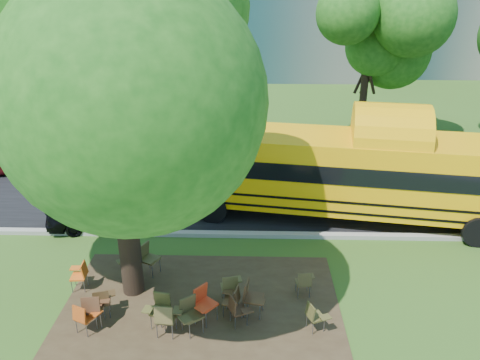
{
  "coord_description": "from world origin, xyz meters",
  "views": [
    {
      "loc": [
        2.25,
        -10.3,
        7.61
      ],
      "look_at": [
        1.85,
        3.86,
        1.63
      ],
      "focal_mm": 35.0,
      "sensor_mm": 36.0,
      "label": 1
    }
  ],
  "objects_px": {
    "chair_5": "(190,312)",
    "chair_6": "(233,298)",
    "chair_15": "(203,301)",
    "chair_4": "(166,316)",
    "school_bus": "(380,174)",
    "chair_3": "(160,307)",
    "chair_8": "(80,273)",
    "main_tree": "(112,80)",
    "chair_9": "(133,263)",
    "chair_10": "(148,256)",
    "chair_11": "(231,285)",
    "chair_14": "(237,309)",
    "chair_7": "(315,315)",
    "chair_0": "(94,307)",
    "chair_13": "(304,281)",
    "bg_car_red": "(5,153)",
    "chair_12": "(251,295)",
    "chair_2": "(103,300)",
    "chair_1": "(84,316)",
    "black_car": "(104,206)"
  },
  "relations": [
    {
      "from": "chair_9",
      "to": "chair_10",
      "type": "bearing_deg",
      "value": -79.64
    },
    {
      "from": "chair_5",
      "to": "main_tree",
      "type": "bearing_deg",
      "value": -79.52
    },
    {
      "from": "school_bus",
      "to": "chair_3",
      "type": "distance_m",
      "value": 8.65
    },
    {
      "from": "chair_1",
      "to": "chair_12",
      "type": "bearing_deg",
      "value": 35.74
    },
    {
      "from": "chair_5",
      "to": "bg_car_red",
      "type": "distance_m",
      "value": 13.9
    },
    {
      "from": "chair_6",
      "to": "black_car",
      "type": "relative_size",
      "value": 0.21
    },
    {
      "from": "chair_0",
      "to": "chair_14",
      "type": "bearing_deg",
      "value": -2.78
    },
    {
      "from": "chair_14",
      "to": "chair_7",
      "type": "bearing_deg",
      "value": 60.06
    },
    {
      "from": "chair_0",
      "to": "chair_15",
      "type": "xyz_separation_m",
      "value": [
        2.57,
        0.27,
        0.01
      ]
    },
    {
      "from": "chair_1",
      "to": "chair_4",
      "type": "xyz_separation_m",
      "value": [
        1.92,
        -0.04,
        0.07
      ]
    },
    {
      "from": "chair_5",
      "to": "chair_9",
      "type": "xyz_separation_m",
      "value": [
        -1.81,
        1.99,
        0.0
      ]
    },
    {
      "from": "school_bus",
      "to": "chair_15",
      "type": "bearing_deg",
      "value": -125.9
    },
    {
      "from": "chair_4",
      "to": "chair_2",
      "type": "bearing_deg",
      "value": 163.45
    },
    {
      "from": "chair_12",
      "to": "chair_15",
      "type": "distance_m",
      "value": 1.17
    },
    {
      "from": "chair_10",
      "to": "chair_1",
      "type": "bearing_deg",
      "value": 3.23
    },
    {
      "from": "chair_15",
      "to": "bg_car_red",
      "type": "xyz_separation_m",
      "value": [
        -9.68,
        9.84,
        0.17
      ]
    },
    {
      "from": "chair_5",
      "to": "bg_car_red",
      "type": "xyz_separation_m",
      "value": [
        -9.39,
        10.24,
        0.19
      ]
    },
    {
      "from": "chair_3",
      "to": "chair_10",
      "type": "bearing_deg",
      "value": -60.13
    },
    {
      "from": "chair_9",
      "to": "chair_6",
      "type": "bearing_deg",
      "value": -150.15
    },
    {
      "from": "main_tree",
      "to": "chair_1",
      "type": "relative_size",
      "value": 11.35
    },
    {
      "from": "chair_0",
      "to": "chair_7",
      "type": "xyz_separation_m",
      "value": [
        5.19,
        -0.04,
        -0.1
      ]
    },
    {
      "from": "chair_4",
      "to": "chair_11",
      "type": "height_order",
      "value": "chair_4"
    },
    {
      "from": "chair_11",
      "to": "chair_15",
      "type": "relative_size",
      "value": 0.9
    },
    {
      "from": "chair_0",
      "to": "chair_3",
      "type": "bearing_deg",
      "value": -1.71
    },
    {
      "from": "chair_15",
      "to": "chair_6",
      "type": "bearing_deg",
      "value": 150.29
    },
    {
      "from": "chair_6",
      "to": "chair_8",
      "type": "height_order",
      "value": "chair_8"
    },
    {
      "from": "chair_14",
      "to": "black_car",
      "type": "bearing_deg",
      "value": -162.39
    },
    {
      "from": "chair_13",
      "to": "bg_car_red",
      "type": "bearing_deg",
      "value": 138.22
    },
    {
      "from": "main_tree",
      "to": "chair_11",
      "type": "height_order",
      "value": "main_tree"
    },
    {
      "from": "chair_8",
      "to": "main_tree",
      "type": "bearing_deg",
      "value": -95.58
    },
    {
      "from": "chair_5",
      "to": "chair_14",
      "type": "height_order",
      "value": "chair_5"
    },
    {
      "from": "chair_13",
      "to": "chair_15",
      "type": "bearing_deg",
      "value": -163.7
    },
    {
      "from": "chair_5",
      "to": "chair_11",
      "type": "bearing_deg",
      "value": -166.39
    },
    {
      "from": "chair_2",
      "to": "chair_12",
      "type": "distance_m",
      "value": 3.62
    },
    {
      "from": "chair_7",
      "to": "chair_4",
      "type": "bearing_deg",
      "value": -108.6
    },
    {
      "from": "chair_2",
      "to": "bg_car_red",
      "type": "height_order",
      "value": "bg_car_red"
    },
    {
      "from": "chair_2",
      "to": "chair_12",
      "type": "relative_size",
      "value": 0.85
    },
    {
      "from": "chair_2",
      "to": "chair_6",
      "type": "distance_m",
      "value": 3.17
    },
    {
      "from": "chair_5",
      "to": "chair_6",
      "type": "height_order",
      "value": "chair_5"
    },
    {
      "from": "chair_10",
      "to": "chair_13",
      "type": "relative_size",
      "value": 1.22
    },
    {
      "from": "chair_6",
      "to": "chair_8",
      "type": "bearing_deg",
      "value": 89.0
    },
    {
      "from": "chair_8",
      "to": "bg_car_red",
      "type": "height_order",
      "value": "bg_car_red"
    },
    {
      "from": "main_tree",
      "to": "chair_12",
      "type": "xyz_separation_m",
      "value": [
        3.14,
        -0.89,
        -5.03
      ]
    },
    {
      "from": "chair_15",
      "to": "chair_2",
      "type": "bearing_deg",
      "value": -50.94
    },
    {
      "from": "chair_7",
      "to": "school_bus",
      "type": "bearing_deg",
      "value": 131.01
    },
    {
      "from": "chair_6",
      "to": "chair_7",
      "type": "distance_m",
      "value": 2.01
    },
    {
      "from": "main_tree",
      "to": "school_bus",
      "type": "relative_size",
      "value": 0.75
    },
    {
      "from": "chair_4",
      "to": "chair_15",
      "type": "xyz_separation_m",
      "value": [
        0.79,
        0.57,
        0.01
      ]
    },
    {
      "from": "chair_3",
      "to": "chair_4",
      "type": "bearing_deg",
      "value": 131.77
    },
    {
      "from": "chair_6",
      "to": "chair_15",
      "type": "relative_size",
      "value": 0.84
    }
  ]
}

